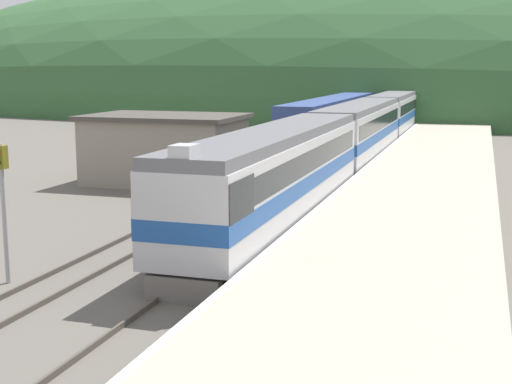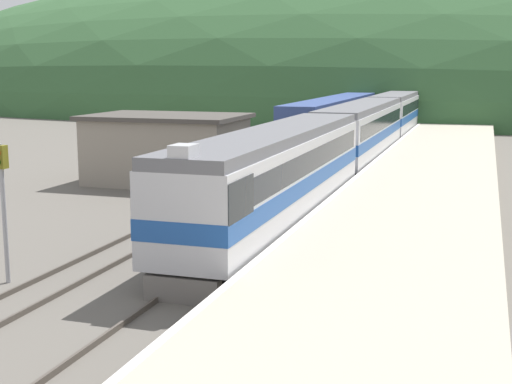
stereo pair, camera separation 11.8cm
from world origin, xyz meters
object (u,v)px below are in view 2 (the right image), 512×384
(carriage_second, at_px, (362,132))
(carriage_third, at_px, (398,113))
(signal_post_siding, at_px, (2,185))
(siding_train, at_px, (344,117))
(express_train_lead_car, at_px, (276,176))

(carriage_second, bearing_deg, carriage_third, 90.00)
(carriage_third, xyz_separation_m, signal_post_siding, (-5.96, -50.86, 0.84))
(siding_train, relative_size, signal_post_siding, 8.18)
(carriage_second, bearing_deg, siding_train, 105.01)
(carriage_third, relative_size, signal_post_siding, 4.51)
(carriage_third, distance_m, signal_post_siding, 51.22)
(siding_train, bearing_deg, carriage_third, 42.58)
(express_train_lead_car, distance_m, carriage_third, 41.46)
(express_train_lead_car, relative_size, carriage_third, 1.01)
(carriage_second, xyz_separation_m, signal_post_siding, (-5.96, -30.29, 0.84))
(express_train_lead_car, distance_m, carriage_second, 20.88)
(express_train_lead_car, relative_size, carriage_second, 1.01)
(carriage_third, height_order, signal_post_siding, signal_post_siding)
(carriage_second, height_order, siding_train, carriage_second)
(carriage_second, height_order, carriage_third, same)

